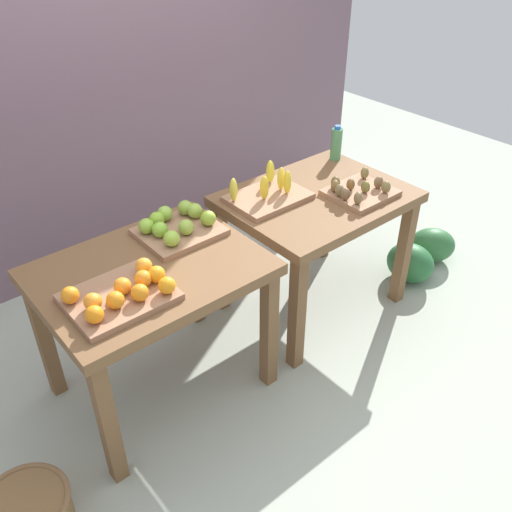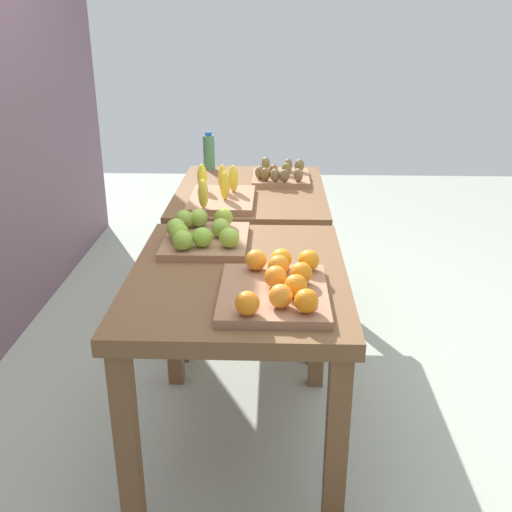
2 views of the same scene
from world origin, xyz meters
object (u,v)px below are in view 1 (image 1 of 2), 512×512
Objects in this scene: display_table_right at (316,212)px; water_bottle at (336,144)px; orange_bin at (122,293)px; display_table_left at (152,287)px; kiwi_bin at (359,190)px; banana_crate at (268,193)px; watermelon_pile at (420,254)px; apple_bin at (177,226)px.

water_bottle is at bearing 31.93° from display_table_right.
orange_bin is at bearing -173.73° from display_table_right.
orange_bin is at bearing -145.56° from display_table_left.
kiwi_bin is at bearing -43.67° from display_table_right.
banana_crate is 1.36m from watermelon_pile.
banana_crate is at bearing -2.07° from apple_bin.
banana_crate is at bearing -169.25° from water_bottle.
display_table_right is 2.27× the size of orange_bin.
display_table_left is 0.30m from orange_bin.
display_table_left is at bearing -170.09° from water_bottle.
apple_bin is 0.91× the size of banana_crate.
watermelon_pile is at bearing -13.18° from apple_bin.
water_bottle reaches higher than orange_bin.
banana_crate reaches higher than display_table_right.
kiwi_bin is (1.29, -0.16, 0.15)m from display_table_left.
display_table_left and display_table_right have the same top height.
display_table_left is 2.36× the size of banana_crate.
banana_crate is 1.95× the size of water_bottle.
display_table_left is at bearing 172.87° from kiwi_bin.
apple_bin reaches higher than orange_bin.
display_table_right is at bearing 0.00° from display_table_left.
kiwi_bin is at bearing -0.56° from orange_bin.
apple_bin is (0.48, 0.31, 0.00)m from orange_bin.
display_table_right is 1.53× the size of watermelon_pile.
watermelon_pile is (0.84, -0.24, -0.55)m from display_table_right.
orange_bin is 2.29m from watermelon_pile.
kiwi_bin is at bearing -121.67° from water_bottle.
water_bottle is (0.44, 0.27, 0.23)m from display_table_right.
banana_crate is (0.86, 0.14, 0.16)m from display_table_left.
watermelon_pile is at bearing -2.33° from orange_bin.
watermelon_pile is (1.96, -0.24, -0.55)m from display_table_left.
orange_bin reaches higher than kiwi_bin.
display_table_right is 2.60× the size of apple_bin.
water_bottle is 0.33× the size of watermelon_pile.
banana_crate reaches higher than apple_bin.
water_bottle reaches higher than display_table_left.
watermelon_pile is (0.68, -0.07, -0.70)m from kiwi_bin.
display_table_right is at bearing -28.68° from banana_crate.
apple_bin is (-0.85, 0.16, 0.16)m from display_table_right.
display_table_right is 4.59× the size of water_bottle.
kiwi_bin is 1.61× the size of water_bottle.
water_bottle is 1.01m from watermelon_pile.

